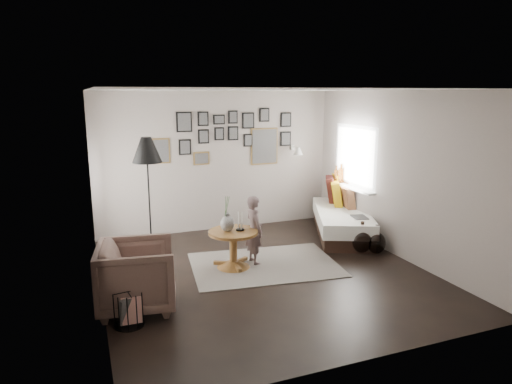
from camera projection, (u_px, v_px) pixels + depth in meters
name	position (u px, v px, depth m)	size (l,w,h in m)	color
ground	(265.00, 273.00, 6.62)	(4.80, 4.80, 0.00)	black
wall_back	(217.00, 162.00, 8.53)	(4.50, 4.50, 0.00)	gray
wall_front	(366.00, 234.00, 4.15)	(4.50, 4.50, 0.00)	gray
wall_left	(95.00, 199.00, 5.55)	(4.80, 4.80, 0.00)	gray
wall_right	(398.00, 175.00, 7.13)	(4.80, 4.80, 0.00)	gray
ceiling	(266.00, 90.00, 6.06)	(4.80, 4.80, 0.00)	white
door_left	(94.00, 198.00, 6.70)	(0.00, 2.14, 2.14)	white
window_right	(347.00, 183.00, 8.41)	(0.15, 1.32, 1.30)	white
gallery_wall	(232.00, 137.00, 8.52)	(2.74, 0.03, 1.08)	brown
wall_sconce	(298.00, 151.00, 8.80)	(0.18, 0.36, 0.16)	white
rug	(265.00, 265.00, 6.92)	(2.17, 1.52, 0.01)	#BDB4A5
pedestal_table	(233.00, 251.00, 6.77)	(0.73, 0.73, 0.57)	brown
vase	(227.00, 221.00, 6.66)	(0.21, 0.21, 0.52)	black
candles	(240.00, 222.00, 6.71)	(0.13, 0.13, 0.27)	black
daybed	(339.00, 217.00, 8.42)	(1.65, 2.26, 1.03)	black
magazine_on_daybed	(360.00, 217.00, 7.79)	(0.23, 0.32, 0.02)	black
armchair	(137.00, 276.00, 5.47)	(0.88, 0.90, 0.82)	brown
armchair_cushion	(139.00, 269.00, 5.51)	(0.37, 0.37, 0.09)	silver
floor_lamp	(147.00, 155.00, 6.84)	(0.45, 0.45, 1.92)	black
magazine_basket	(129.00, 309.00, 5.10)	(0.36, 0.36, 0.40)	black
demijohn_large	(362.00, 241.00, 7.43)	(0.35, 0.35, 0.52)	black
demijohn_small	(376.00, 243.00, 7.40)	(0.31, 0.31, 0.48)	black
child	(254.00, 230.00, 6.90)	(0.39, 0.25, 1.06)	brown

